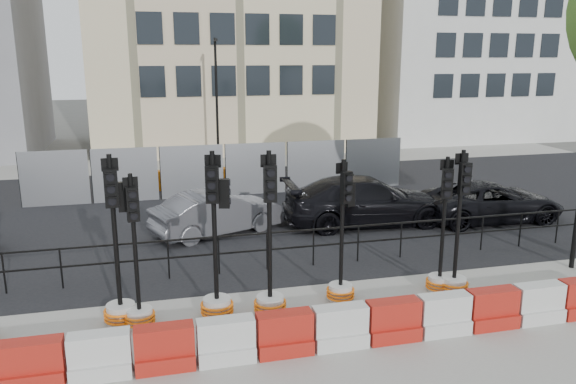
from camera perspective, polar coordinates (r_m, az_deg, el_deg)
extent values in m
plane|color=#51514C|center=(13.10, -1.02, -9.86)|extent=(120.00, 120.00, 0.00)
cube|color=gray|center=(10.50, 2.80, -16.20)|extent=(40.00, 6.00, 0.02)
cube|color=black|center=(19.60, -5.62, -1.78)|extent=(40.00, 14.00, 0.03)
cube|color=gray|center=(28.31, -8.31, 2.98)|extent=(40.00, 4.00, 0.02)
cube|color=silver|center=(39.11, 17.07, 17.25)|extent=(12.00, 9.00, 16.00)
cylinder|color=black|center=(14.14, -26.89, -7.42)|extent=(0.04, 0.04, 1.00)
cylinder|color=black|center=(13.91, -22.04, -7.25)|extent=(0.04, 0.04, 1.00)
cylinder|color=black|center=(13.78, -17.07, -7.04)|extent=(0.04, 0.04, 1.00)
cylinder|color=black|center=(13.75, -12.04, -6.76)|extent=(0.04, 0.04, 1.00)
cylinder|color=black|center=(13.82, -7.04, -6.43)|extent=(0.04, 0.04, 1.00)
cylinder|color=black|center=(14.00, -2.14, -6.07)|extent=(0.04, 0.04, 1.00)
cylinder|color=black|center=(14.28, 2.60, -5.67)|extent=(0.04, 0.04, 1.00)
cylinder|color=black|center=(14.65, 7.13, -5.26)|extent=(0.04, 0.04, 1.00)
cylinder|color=black|center=(15.11, 11.40, -4.83)|extent=(0.04, 0.04, 1.00)
cylinder|color=black|center=(15.64, 15.39, -4.41)|extent=(0.04, 0.04, 1.00)
cylinder|color=black|center=(16.25, 19.10, -4.01)|extent=(0.04, 0.04, 1.00)
cylinder|color=black|center=(16.92, 22.52, -3.61)|extent=(0.04, 0.04, 1.00)
cylinder|color=black|center=(17.65, 25.67, -3.24)|extent=(0.04, 0.04, 1.00)
cube|color=black|center=(13.85, -2.16, -4.20)|extent=(18.00, 0.04, 0.04)
cube|color=black|center=(13.98, -2.14, -5.88)|extent=(18.00, 0.04, 0.04)
cube|color=gray|center=(21.39, -22.61, 1.25)|extent=(2.30, 0.05, 2.00)
cylinder|color=black|center=(21.60, -25.62, 1.06)|extent=(0.05, 0.05, 2.00)
cube|color=gray|center=(21.15, -16.19, 1.64)|extent=(2.30, 0.05, 2.00)
cylinder|color=black|center=(21.23, -19.28, 1.46)|extent=(0.05, 0.05, 2.00)
cube|color=gray|center=(21.18, -9.69, 2.01)|extent=(2.30, 0.05, 2.00)
cylinder|color=black|center=(21.13, -12.80, 1.84)|extent=(0.05, 0.05, 2.00)
cube|color=gray|center=(21.48, -3.30, 2.35)|extent=(2.30, 0.05, 2.00)
cylinder|color=black|center=(21.30, -6.34, 2.19)|extent=(0.05, 0.05, 2.00)
cube|color=gray|center=(22.04, 2.85, 2.65)|extent=(2.30, 0.05, 2.00)
cylinder|color=black|center=(21.74, -0.06, 2.51)|extent=(0.05, 0.05, 2.00)
cube|color=gray|center=(22.84, 8.63, 2.91)|extent=(2.30, 0.05, 2.00)
cylinder|color=black|center=(22.43, 5.91, 2.79)|extent=(0.05, 0.05, 2.00)
cube|color=orange|center=(22.76, -16.97, 0.87)|extent=(1.00, 0.40, 0.80)
cube|color=orange|center=(22.73, -11.94, 1.17)|extent=(1.00, 0.40, 0.80)
cube|color=orange|center=(22.88, -6.94, 1.45)|extent=(1.00, 0.40, 0.80)
cube|color=orange|center=(23.20, -2.03, 1.71)|extent=(1.00, 0.40, 0.80)
cube|color=orange|center=(23.68, 2.71, 1.95)|extent=(1.00, 0.40, 0.80)
cylinder|color=black|center=(26.98, -7.24, 8.90)|extent=(0.12, 0.12, 6.00)
cube|color=black|center=(26.64, -7.37, 15.08)|extent=(0.12, 0.50, 0.12)
cube|color=#BB310E|center=(10.46, -24.42, -16.77)|extent=(1.00, 0.50, 0.30)
cube|color=#BB310E|center=(10.27, -24.65, -14.84)|extent=(1.00, 0.35, 0.50)
cube|color=silver|center=(10.31, -18.43, -16.68)|extent=(1.00, 0.50, 0.30)
cube|color=silver|center=(10.12, -18.61, -14.72)|extent=(1.00, 0.35, 0.50)
cube|color=#BB310E|center=(10.26, -12.34, -16.41)|extent=(1.00, 0.50, 0.30)
cube|color=#BB310E|center=(10.06, -12.46, -14.44)|extent=(1.00, 0.35, 0.50)
cube|color=silver|center=(10.32, -6.28, -15.97)|extent=(1.00, 0.50, 0.30)
cube|color=silver|center=(10.12, -6.34, -14.00)|extent=(1.00, 0.35, 0.50)
cube|color=#BB310E|center=(10.48, -0.37, -15.37)|extent=(1.00, 0.50, 0.30)
cube|color=#BB310E|center=(10.29, -0.37, -13.42)|extent=(1.00, 0.35, 0.50)
cube|color=silver|center=(10.74, 5.27, -14.65)|extent=(1.00, 0.50, 0.30)
cube|color=silver|center=(10.56, 5.31, -12.74)|extent=(1.00, 0.35, 0.50)
cube|color=#BB310E|center=(11.10, 10.55, -13.84)|extent=(1.00, 0.50, 0.30)
cube|color=#BB310E|center=(10.92, 10.64, -11.98)|extent=(1.00, 0.35, 0.50)
cube|color=silver|center=(11.54, 15.43, -13.00)|extent=(1.00, 0.50, 0.30)
cube|color=silver|center=(11.37, 15.56, -11.19)|extent=(1.00, 0.35, 0.50)
cube|color=#BB310E|center=(12.06, 19.89, -12.14)|extent=(1.00, 0.50, 0.30)
cube|color=#BB310E|center=(11.90, 20.05, -10.40)|extent=(1.00, 0.35, 0.50)
cube|color=silver|center=(12.64, 23.93, -11.29)|extent=(1.00, 0.50, 0.30)
cube|color=silver|center=(12.49, 24.11, -9.62)|extent=(1.00, 0.35, 0.50)
cylinder|color=beige|center=(11.97, -16.60, -11.77)|extent=(0.56, 0.56, 0.42)
torus|color=orange|center=(12.00, -16.57, -12.13)|extent=(0.68, 0.68, 0.05)
torus|color=orange|center=(11.97, -16.60, -11.77)|extent=(0.68, 0.68, 0.05)
torus|color=orange|center=(11.93, -16.62, -11.41)|extent=(0.68, 0.68, 0.05)
cylinder|color=black|center=(11.36, -17.17, -4.12)|extent=(0.09, 0.09, 3.14)
cube|color=black|center=(11.00, -17.52, 0.36)|extent=(0.26, 0.16, 0.73)
cylinder|color=black|center=(10.97, -17.44, -0.91)|extent=(0.16, 0.06, 0.16)
cylinder|color=black|center=(10.91, -17.52, 0.26)|extent=(0.16, 0.06, 0.16)
cylinder|color=black|center=(10.87, -17.61, 1.44)|extent=(0.16, 0.06, 0.16)
cube|color=black|center=(11.10, -17.67, 2.67)|extent=(0.31, 0.05, 0.25)
cube|color=black|center=(11.16, -16.37, -0.47)|extent=(0.21, 0.15, 0.57)
cylinder|color=beige|center=(11.76, -14.82, -12.22)|extent=(0.51, 0.51, 0.38)
torus|color=orange|center=(11.79, -14.80, -12.55)|extent=(0.61, 0.61, 0.05)
torus|color=orange|center=(11.76, -14.82, -12.22)|extent=(0.61, 0.61, 0.05)
torus|color=orange|center=(11.73, -14.85, -11.89)|extent=(0.61, 0.61, 0.05)
cylinder|color=black|center=(11.20, -15.29, -5.27)|extent=(0.08, 0.08, 2.82)
cube|color=black|center=(10.85, -15.50, -1.22)|extent=(0.24, 0.16, 0.66)
cylinder|color=black|center=(10.83, -15.38, -2.38)|extent=(0.15, 0.07, 0.14)
cylinder|color=black|center=(10.77, -15.45, -1.32)|extent=(0.15, 0.07, 0.14)
cylinder|color=black|center=(10.72, -15.52, -0.25)|extent=(0.15, 0.07, 0.14)
cube|color=black|center=(10.92, -15.74, 0.90)|extent=(0.28, 0.07, 0.23)
cylinder|color=beige|center=(11.83, -7.22, -11.57)|extent=(0.57, 0.57, 0.42)
torus|color=orange|center=(11.87, -7.20, -11.94)|extent=(0.68, 0.68, 0.05)
torus|color=orange|center=(11.83, -7.22, -11.57)|extent=(0.68, 0.68, 0.05)
torus|color=orange|center=(11.80, -7.23, -11.20)|extent=(0.68, 0.68, 0.05)
cylinder|color=black|center=(11.22, -7.48, -3.79)|extent=(0.09, 0.09, 3.15)
cube|color=black|center=(10.85, -7.71, 0.76)|extent=(0.28, 0.20, 0.73)
cylinder|color=black|center=(10.82, -7.72, -0.53)|extent=(0.17, 0.09, 0.16)
cylinder|color=black|center=(10.77, -7.76, 0.66)|extent=(0.17, 0.09, 0.16)
cylinder|color=black|center=(10.72, -7.80, 1.87)|extent=(0.17, 0.09, 0.16)
cube|color=black|center=(10.95, -7.66, 3.13)|extent=(0.31, 0.10, 0.25)
cube|color=black|center=(11.00, -6.51, -0.15)|extent=(0.24, 0.18, 0.58)
cylinder|color=beige|center=(11.84, -1.83, -11.45)|extent=(0.57, 0.57, 0.42)
torus|color=orange|center=(11.87, -1.83, -11.82)|extent=(0.68, 0.68, 0.05)
torus|color=orange|center=(11.84, -1.83, -11.45)|extent=(0.68, 0.68, 0.05)
torus|color=orange|center=(11.80, -1.83, -11.09)|extent=(0.68, 0.68, 0.05)
cylinder|color=black|center=(11.22, -1.90, -3.70)|extent=(0.09, 0.09, 3.14)
cube|color=black|center=(10.86, -1.82, 0.85)|extent=(0.26, 0.16, 0.73)
cylinder|color=black|center=(10.83, -1.74, -0.43)|extent=(0.16, 0.06, 0.16)
cylinder|color=black|center=(10.78, -1.75, 0.75)|extent=(0.16, 0.06, 0.16)
cylinder|color=black|center=(10.73, -1.76, 1.95)|extent=(0.16, 0.06, 0.16)
cube|color=black|center=(10.95, -2.01, 3.20)|extent=(0.31, 0.04, 0.25)
cylinder|color=beige|center=(12.51, 5.35, -10.14)|extent=(0.52, 0.52, 0.38)
torus|color=orange|center=(12.55, 5.34, -10.46)|extent=(0.62, 0.62, 0.05)
torus|color=orange|center=(12.51, 5.35, -10.14)|extent=(0.62, 0.62, 0.05)
torus|color=orange|center=(12.48, 5.35, -9.82)|extent=(0.62, 0.62, 0.05)
cylinder|color=black|center=(11.98, 5.51, -3.44)|extent=(0.09, 0.09, 2.87)
cube|color=black|center=(11.66, 5.94, 0.46)|extent=(0.26, 0.20, 0.67)
cylinder|color=black|center=(11.65, 6.15, -0.62)|extent=(0.15, 0.09, 0.14)
cylinder|color=black|center=(11.60, 6.17, 0.39)|extent=(0.15, 0.09, 0.14)
cylinder|color=black|center=(11.56, 6.20, 1.40)|extent=(0.15, 0.09, 0.14)
cube|color=black|center=(11.72, 5.48, 2.45)|extent=(0.28, 0.11, 0.23)
cube|color=black|center=(11.91, 6.32, -0.21)|extent=(0.22, 0.18, 0.53)
cylinder|color=beige|center=(13.32, 16.47, -9.11)|extent=(0.54, 0.54, 0.40)
torus|color=orange|center=(13.35, 16.45, -9.43)|extent=(0.65, 0.65, 0.05)
torus|color=orange|center=(13.32, 16.47, -9.11)|extent=(0.65, 0.65, 0.05)
torus|color=orange|center=(13.29, 16.50, -8.79)|extent=(0.65, 0.65, 0.05)
cylinder|color=black|center=(12.80, 16.96, -2.51)|extent=(0.09, 0.09, 2.99)
cube|color=black|center=(12.49, 17.51, 1.30)|extent=(0.24, 0.15, 0.70)
cylinder|color=black|center=(12.47, 17.61, 0.24)|extent=(0.15, 0.05, 0.15)
cylinder|color=black|center=(12.42, 17.69, 1.22)|extent=(0.15, 0.05, 0.15)
cylinder|color=black|center=(12.38, 17.76, 2.21)|extent=(0.15, 0.05, 0.15)
cube|color=black|center=(12.56, 17.24, 3.25)|extent=(0.30, 0.04, 0.24)
cylinder|color=beige|center=(13.37, 15.12, -8.98)|extent=(0.51, 0.51, 0.38)
torus|color=orange|center=(13.40, 15.10, -9.27)|extent=(0.61, 0.61, 0.05)
torus|color=orange|center=(13.37, 15.12, -8.98)|extent=(0.61, 0.61, 0.05)
torus|color=orange|center=(13.34, 15.14, -8.68)|extent=(0.61, 0.61, 0.05)
cylinder|color=black|center=(12.87, 15.54, -2.75)|extent=(0.09, 0.09, 2.84)
cube|color=black|center=(12.56, 15.87, 0.83)|extent=(0.26, 0.20, 0.66)
cylinder|color=black|center=(12.53, 15.87, -0.17)|extent=(0.15, 0.09, 0.14)
cylinder|color=black|center=(12.48, 15.93, 0.75)|extent=(0.15, 0.09, 0.14)
cylinder|color=black|center=(12.44, 15.99, 1.69)|extent=(0.15, 0.09, 0.14)
cube|color=black|center=(12.64, 15.85, 2.67)|extent=(0.28, 0.12, 0.23)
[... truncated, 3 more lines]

